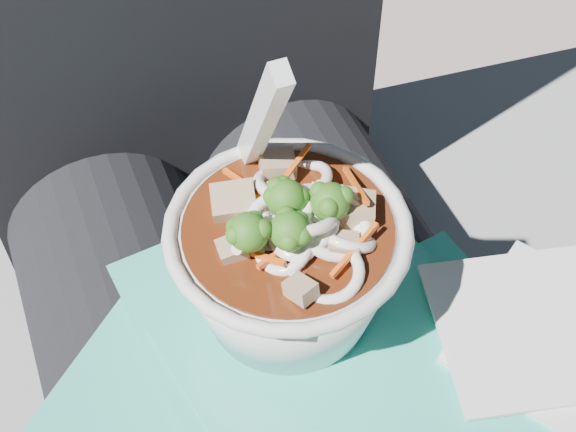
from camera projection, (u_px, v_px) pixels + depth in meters
name	position (u px, v px, depth m)	size (l,w,h in m)	color
stone_ledge	(243.00, 424.00, 0.92)	(1.00, 0.50, 0.46)	slate
lap	(294.00, 415.00, 0.58)	(0.33, 0.48, 0.16)	black
person_body	(249.00, 301.00, 0.62)	(0.34, 0.94, 1.02)	black
plastic_bag	(344.00, 363.00, 0.51)	(0.38, 0.31, 0.02)	#2BB49B
napkins	(546.00, 335.00, 0.51)	(0.16, 0.16, 0.01)	silver
udon_bowl	(289.00, 255.00, 0.49)	(0.16, 0.16, 0.20)	silver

